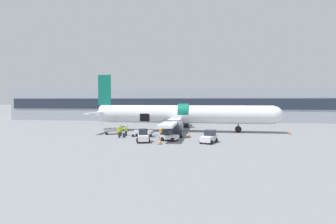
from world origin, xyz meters
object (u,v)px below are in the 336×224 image
object	(u,v)px
ground_crew_loader_b	(121,130)
suitcase_on_tarmac_upright	(124,135)
airplane	(181,115)
baggage_cart_queued	(113,131)
ground_crew_driver	(126,130)
baggage_tug_lead	(143,137)
ground_crew_loader_a	(161,133)
ground_crew_supervisor	(119,132)
baggage_tug_rear	(209,137)
baggage_tug_mid	(169,136)
baggage_cart_loading	(142,133)
suitcase_on_tarmac_spare	(148,137)

from	to	relation	value
ground_crew_loader_b	suitcase_on_tarmac_upright	xyz separation A→B (m)	(0.90, -1.02, -0.64)
airplane	ground_crew_loader_b	xyz separation A→B (m)	(-8.76, -7.57, -2.04)
baggage_cart_queued	ground_crew_driver	distance (m)	3.17
baggage_tug_lead	ground_crew_driver	distance (m)	7.28
ground_crew_loader_a	ground_crew_driver	bearing A→B (deg)	162.44
baggage_tug_lead	ground_crew_loader_b	world-z (taller)	baggage_tug_lead
ground_crew_supervisor	baggage_tug_rear	bearing A→B (deg)	-10.96
airplane	suitcase_on_tarmac_upright	world-z (taller)	airplane
ground_crew_driver	baggage_tug_mid	bearing A→B (deg)	-28.59
baggage_cart_queued	ground_crew_loader_a	xyz separation A→B (m)	(8.68, -3.50, 0.31)
ground_crew_loader_a	suitcase_on_tarmac_upright	xyz separation A→B (m)	(-5.73, 0.16, -0.57)
airplane	baggage_tug_mid	distance (m)	11.18
baggage_cart_loading	airplane	bearing A→B (deg)	54.72
ground_crew_loader_b	suitcase_on_tarmac_upright	world-z (taller)	ground_crew_loader_b
baggage_tug_rear	suitcase_on_tarmac_upright	xyz separation A→B (m)	(-12.73, 3.26, -0.45)
baggage_tug_lead	ground_crew_supervisor	world-z (taller)	baggage_tug_lead
airplane	baggage_tug_rear	xyz separation A→B (m)	(4.88, -11.84, -2.23)
ground_crew_loader_b	ground_crew_driver	size ratio (longest dim) A/B	1.07
airplane	ground_crew_supervisor	world-z (taller)	airplane
baggage_tug_lead	ground_crew_supervisor	distance (m)	5.75
ground_crew_supervisor	baggage_tug_lead	bearing A→B (deg)	-37.59
ground_crew_loader_b	suitcase_on_tarmac_spare	bearing A→B (deg)	-25.21
baggage_cart_loading	ground_crew_supervisor	world-z (taller)	ground_crew_supervisor
baggage_tug_rear	ground_crew_supervisor	world-z (taller)	ground_crew_supervisor
ground_crew_loader_a	ground_crew_supervisor	bearing A→B (deg)	-175.26
airplane	ground_crew_loader_b	size ratio (longest dim) A/B	19.86
baggage_cart_loading	ground_crew_driver	bearing A→B (deg)	167.83
ground_crew_driver	suitcase_on_tarmac_upright	xyz separation A→B (m)	(0.25, -1.73, -0.58)
baggage_tug_lead	baggage_tug_mid	xyz separation A→B (m)	(3.24, 1.85, -0.10)
ground_crew_loader_b	ground_crew_driver	world-z (taller)	ground_crew_loader_b
ground_crew_driver	suitcase_on_tarmac_upright	size ratio (longest dim) A/B	2.51
airplane	suitcase_on_tarmac_upright	distance (m)	11.94
baggage_tug_mid	baggage_cart_queued	distance (m)	11.66
airplane	ground_crew_driver	distance (m)	10.82
baggage_tug_mid	ground_crew_loader_b	distance (m)	8.80
baggage_cart_queued	ground_crew_supervisor	world-z (taller)	ground_crew_supervisor
baggage_tug_mid	ground_crew_loader_a	size ratio (longest dim) A/B	1.70
suitcase_on_tarmac_upright	baggage_tug_mid	bearing A→B (deg)	-17.93
baggage_tug_mid	baggage_cart_loading	xyz separation A→B (m)	(-4.64, 3.46, -0.15)
airplane	baggage_tug_lead	size ratio (longest dim) A/B	13.04
ground_crew_loader_a	ground_crew_driver	world-z (taller)	ground_crew_driver
baggage_tug_lead	ground_crew_driver	size ratio (longest dim) A/B	1.63
baggage_tug_lead	baggage_tug_rear	xyz separation A→B (m)	(8.75, 0.93, -0.02)
baggage_tug_lead	baggage_cart_queued	world-z (taller)	baggage_tug_lead
airplane	baggage_tug_lead	distance (m)	13.53
baggage_cart_loading	ground_crew_loader_b	world-z (taller)	ground_crew_loader_b
ground_crew_loader_b	suitcase_on_tarmac_upright	size ratio (longest dim) A/B	2.69
ground_crew_loader_b	ground_crew_supervisor	xyz separation A→B (m)	(0.33, -1.69, 0.02)
suitcase_on_tarmac_spare	baggage_tug_rear	bearing A→B (deg)	-12.75
baggage_tug_mid	ground_crew_supervisor	world-z (taller)	ground_crew_supervisor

